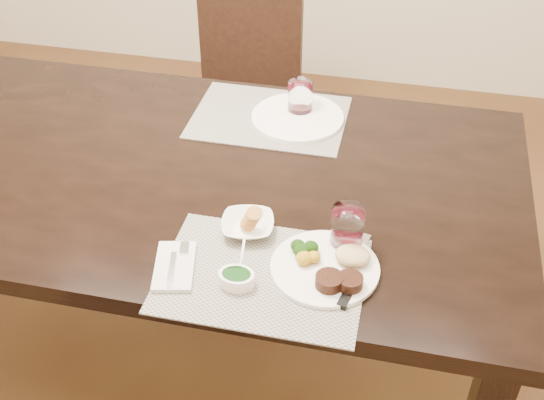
% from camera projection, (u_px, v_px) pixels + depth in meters
% --- Properties ---
extents(ground_plane, '(4.50, 4.50, 0.00)m').
position_uv_depth(ground_plane, '(181.00, 341.00, 2.35)').
color(ground_plane, '#422315').
rests_on(ground_plane, ground).
extents(dining_table, '(2.00, 1.00, 0.75)m').
position_uv_depth(dining_table, '(162.00, 188.00, 1.93)').
color(dining_table, black).
rests_on(dining_table, ground).
extents(chair_far, '(0.42, 0.42, 0.90)m').
position_uv_depth(chair_far, '(245.00, 83.00, 2.74)').
color(chair_far, black).
rests_on(chair_far, ground).
extents(placemat_near, '(0.46, 0.34, 0.00)m').
position_uv_depth(placemat_near, '(262.00, 275.00, 1.54)').
color(placemat_near, gray).
rests_on(placemat_near, dining_table).
extents(placemat_far, '(0.46, 0.34, 0.00)m').
position_uv_depth(placemat_far, '(269.00, 117.00, 2.07)').
color(placemat_far, gray).
rests_on(placemat_far, dining_table).
extents(dinner_plate, '(0.25, 0.25, 0.04)m').
position_uv_depth(dinner_plate, '(330.00, 267.00, 1.54)').
color(dinner_plate, white).
rests_on(dinner_plate, placemat_near).
extents(napkin_fork, '(0.12, 0.17, 0.02)m').
position_uv_depth(napkin_fork, '(175.00, 266.00, 1.55)').
color(napkin_fork, silver).
rests_on(napkin_fork, placemat_near).
extents(steak_knife, '(0.05, 0.26, 0.01)m').
position_uv_depth(steak_knife, '(351.00, 282.00, 1.51)').
color(steak_knife, white).
rests_on(steak_knife, placemat_near).
extents(cracker_bowl, '(0.15, 0.15, 0.06)m').
position_uv_depth(cracker_bowl, '(248.00, 225.00, 1.65)').
color(cracker_bowl, white).
rests_on(cracker_bowl, placemat_near).
extents(sauce_ramekin, '(0.08, 0.12, 0.06)m').
position_uv_depth(sauce_ramekin, '(237.00, 278.00, 1.50)').
color(sauce_ramekin, white).
rests_on(sauce_ramekin, placemat_near).
extents(wine_glass_near, '(0.08, 0.08, 0.11)m').
position_uv_depth(wine_glass_near, '(347.00, 230.00, 1.59)').
color(wine_glass_near, white).
rests_on(wine_glass_near, placemat_near).
extents(far_plate, '(0.28, 0.28, 0.01)m').
position_uv_depth(far_plate, '(298.00, 117.00, 2.05)').
color(far_plate, white).
rests_on(far_plate, placemat_far).
extents(wine_glass_far, '(0.08, 0.08, 0.10)m').
position_uv_depth(wine_glass_far, '(300.00, 99.00, 2.06)').
color(wine_glass_far, white).
rests_on(wine_glass_far, placemat_far).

